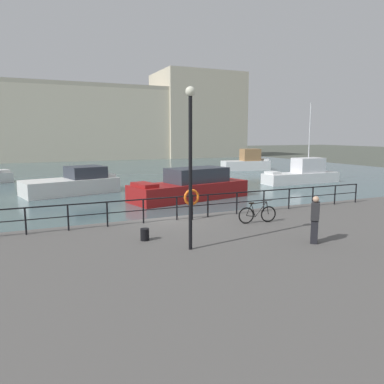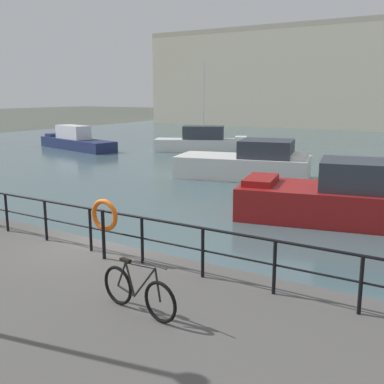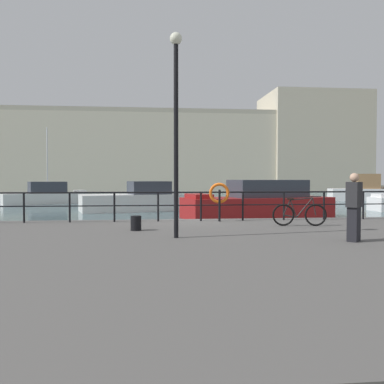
{
  "view_description": "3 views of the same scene",
  "coord_description": "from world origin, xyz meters",
  "px_view_note": "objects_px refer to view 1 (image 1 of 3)",
  "views": [
    {
      "loc": [
        -5.94,
        -16.18,
        4.56
      ],
      "look_at": [
        1.98,
        1.67,
        1.57
      ],
      "focal_mm": 35.09,
      "sensor_mm": 36.0,
      "label": 1
    },
    {
      "loc": [
        7.85,
        -8.54,
        4.46
      ],
      "look_at": [
        0.62,
        3.14,
        1.55
      ],
      "focal_mm": 43.39,
      "sensor_mm": 36.0,
      "label": 2
    },
    {
      "loc": [
        -1.81,
        -16.01,
        2.31
      ],
      "look_at": [
        0.29,
        3.48,
        1.67
      ],
      "focal_mm": 39.47,
      "sensor_mm": 36.0,
      "label": 3
    }
  ],
  "objects_px": {
    "moored_red_daysailer": "(247,162)",
    "standing_person": "(315,219)",
    "moored_small_launch": "(191,187)",
    "quay_lamp_post": "(190,149)",
    "moored_cabin_cruiser": "(74,183)",
    "mooring_bollard": "(145,234)",
    "harbor_building": "(98,122)",
    "parked_bicycle": "(257,214)",
    "life_ring_stand": "(192,198)",
    "moored_harbor_tender": "(303,174)"
  },
  "relations": [
    {
      "from": "harbor_building",
      "to": "parked_bicycle",
      "type": "relative_size",
      "value": 40.88
    },
    {
      "from": "moored_cabin_cruiser",
      "to": "standing_person",
      "type": "distance_m",
      "value": 21.05
    },
    {
      "from": "harbor_building",
      "to": "moored_harbor_tender",
      "type": "height_order",
      "value": "harbor_building"
    },
    {
      "from": "moored_cabin_cruiser",
      "to": "standing_person",
      "type": "bearing_deg",
      "value": -87.74
    },
    {
      "from": "moored_harbor_tender",
      "to": "life_ring_stand",
      "type": "relative_size",
      "value": 5.5
    },
    {
      "from": "moored_small_launch",
      "to": "mooring_bollard",
      "type": "height_order",
      "value": "moored_small_launch"
    },
    {
      "from": "moored_cabin_cruiser",
      "to": "moored_harbor_tender",
      "type": "bearing_deg",
      "value": -19.62
    },
    {
      "from": "moored_red_daysailer",
      "to": "standing_person",
      "type": "relative_size",
      "value": 3.77
    },
    {
      "from": "moored_harbor_tender",
      "to": "life_ring_stand",
      "type": "height_order",
      "value": "moored_harbor_tender"
    },
    {
      "from": "standing_person",
      "to": "quay_lamp_post",
      "type": "bearing_deg",
      "value": 29.77
    },
    {
      "from": "parked_bicycle",
      "to": "life_ring_stand",
      "type": "relative_size",
      "value": 1.26
    },
    {
      "from": "mooring_bollard",
      "to": "standing_person",
      "type": "relative_size",
      "value": 0.26
    },
    {
      "from": "moored_small_launch",
      "to": "quay_lamp_post",
      "type": "bearing_deg",
      "value": 53.69
    },
    {
      "from": "moored_cabin_cruiser",
      "to": "moored_small_launch",
      "type": "bearing_deg",
      "value": -53.01
    },
    {
      "from": "moored_red_daysailer",
      "to": "standing_person",
      "type": "xyz_separation_m",
      "value": [
        -16.99,
        -31.39,
        0.59
      ]
    },
    {
      "from": "moored_cabin_cruiser",
      "to": "moored_small_launch",
      "type": "distance_m",
      "value": 9.47
    },
    {
      "from": "moored_red_daysailer",
      "to": "quay_lamp_post",
      "type": "xyz_separation_m",
      "value": [
        -21.31,
        -30.28,
        3.07
      ]
    },
    {
      "from": "life_ring_stand",
      "to": "quay_lamp_post",
      "type": "relative_size",
      "value": 0.26
    },
    {
      "from": "parked_bicycle",
      "to": "moored_harbor_tender",
      "type": "bearing_deg",
      "value": 53.02
    },
    {
      "from": "moored_cabin_cruiser",
      "to": "quay_lamp_post",
      "type": "height_order",
      "value": "quay_lamp_post"
    },
    {
      "from": "life_ring_stand",
      "to": "moored_red_daysailer",
      "type": "bearing_deg",
      "value": 53.4
    },
    {
      "from": "harbor_building",
      "to": "moored_cabin_cruiser",
      "type": "bearing_deg",
      "value": -102.75
    },
    {
      "from": "moored_cabin_cruiser",
      "to": "parked_bicycle",
      "type": "relative_size",
      "value": 4.29
    },
    {
      "from": "life_ring_stand",
      "to": "moored_cabin_cruiser",
      "type": "bearing_deg",
      "value": 102.8
    },
    {
      "from": "harbor_building",
      "to": "mooring_bollard",
      "type": "distance_m",
      "value": 61.03
    },
    {
      "from": "moored_red_daysailer",
      "to": "mooring_bollard",
      "type": "height_order",
      "value": "moored_red_daysailer"
    },
    {
      "from": "standing_person",
      "to": "moored_cabin_cruiser",
      "type": "bearing_deg",
      "value": -29.64
    },
    {
      "from": "moored_harbor_tender",
      "to": "quay_lamp_post",
      "type": "relative_size",
      "value": 1.44
    },
    {
      "from": "life_ring_stand",
      "to": "quay_lamp_post",
      "type": "xyz_separation_m",
      "value": [
        -1.85,
        -4.08,
        2.37
      ]
    },
    {
      "from": "parked_bicycle",
      "to": "standing_person",
      "type": "relative_size",
      "value": 1.04
    },
    {
      "from": "mooring_bollard",
      "to": "harbor_building",
      "type": "bearing_deg",
      "value": 81.31
    },
    {
      "from": "moored_red_daysailer",
      "to": "parked_bicycle",
      "type": "relative_size",
      "value": 3.62
    },
    {
      "from": "mooring_bollard",
      "to": "life_ring_stand",
      "type": "relative_size",
      "value": 0.31
    },
    {
      "from": "harbor_building",
      "to": "moored_red_daysailer",
      "type": "bearing_deg",
      "value": -67.19
    },
    {
      "from": "moored_red_daysailer",
      "to": "moored_small_launch",
      "type": "bearing_deg",
      "value": -124.27
    },
    {
      "from": "moored_small_launch",
      "to": "mooring_bollard",
      "type": "relative_size",
      "value": 20.68
    },
    {
      "from": "quay_lamp_post",
      "to": "moored_cabin_cruiser",
      "type": "bearing_deg",
      "value": 94.66
    },
    {
      "from": "moored_small_launch",
      "to": "parked_bicycle",
      "type": "height_order",
      "value": "moored_small_launch"
    },
    {
      "from": "moored_small_launch",
      "to": "life_ring_stand",
      "type": "distance_m",
      "value": 9.9
    },
    {
      "from": "moored_red_daysailer",
      "to": "parked_bicycle",
      "type": "xyz_separation_m",
      "value": [
        -17.11,
        -27.97,
        0.12
      ]
    },
    {
      "from": "moored_small_launch",
      "to": "quay_lamp_post",
      "type": "xyz_separation_m",
      "value": [
        -5.8,
        -13.12,
        3.2
      ]
    },
    {
      "from": "moored_harbor_tender",
      "to": "parked_bicycle",
      "type": "bearing_deg",
      "value": 44.85
    },
    {
      "from": "quay_lamp_post",
      "to": "moored_harbor_tender",
      "type": "bearing_deg",
      "value": 41.64
    },
    {
      "from": "moored_small_launch",
      "to": "moored_red_daysailer",
      "type": "xyz_separation_m",
      "value": [
        15.51,
        17.16,
        0.13
      ]
    },
    {
      "from": "moored_cabin_cruiser",
      "to": "moored_harbor_tender",
      "type": "relative_size",
      "value": 0.98
    },
    {
      "from": "moored_cabin_cruiser",
      "to": "moored_harbor_tender",
      "type": "distance_m",
      "value": 20.81
    },
    {
      "from": "harbor_building",
      "to": "standing_person",
      "type": "xyz_separation_m",
      "value": [
        -3.77,
        -62.81,
        -5.31
      ]
    },
    {
      "from": "mooring_bollard",
      "to": "standing_person",
      "type": "distance_m",
      "value": 6.11
    },
    {
      "from": "quay_lamp_post",
      "to": "harbor_building",
      "type": "bearing_deg",
      "value": 82.53
    },
    {
      "from": "standing_person",
      "to": "harbor_building",
      "type": "bearing_deg",
      "value": -49.29
    }
  ]
}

